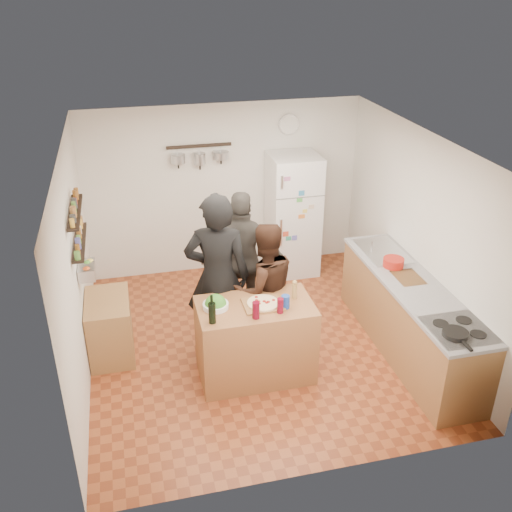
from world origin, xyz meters
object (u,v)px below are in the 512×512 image
object	(u,v)px
wine_bottle	(212,313)
wall_clock	(289,125)
salt_canister	(285,302)
person_center	(264,289)
side_table	(110,327)
fridge	(293,215)
person_left	(218,278)
skillet	(455,333)
prep_island	(255,340)
red_bowl	(393,262)
pepper_mill	(294,291)
counter_run	(409,318)
salad_bowl	(216,305)
person_back	(243,260)

from	to	relation	value
wine_bottle	wall_clock	world-z (taller)	wall_clock
salt_canister	person_center	distance (m)	0.60
side_table	fridge	bearing A→B (deg)	29.82
person_left	skillet	bearing A→B (deg)	156.55
prep_island	red_bowl	bearing A→B (deg)	14.25
red_bowl	person_left	bearing A→B (deg)	178.67
salt_canister	fridge	size ratio (longest dim) A/B	0.08
pepper_mill	side_table	xyz separation A→B (m)	(-2.02, 0.73, -0.63)
salt_canister	red_bowl	world-z (taller)	salt_canister
fridge	prep_island	bearing A→B (deg)	-115.73
wine_bottle	person_left	distance (m)	0.76
fridge	person_center	bearing A→B (deg)	-115.83
skillet	person_center	bearing A→B (deg)	136.60
prep_island	skillet	xyz separation A→B (m)	(1.77, -1.02, 0.49)
wall_clock	counter_run	bearing A→B (deg)	-74.08
red_bowl	salt_canister	bearing A→B (deg)	-159.03
counter_run	fridge	xyz separation A→B (m)	(-0.75, 2.30, 0.45)
person_left	wall_clock	size ratio (longest dim) A/B	6.75
person_left	fridge	distance (m)	2.31
wine_bottle	side_table	distance (m)	1.61
salt_canister	red_bowl	distance (m)	1.63
prep_island	salad_bowl	world-z (taller)	salad_bowl
wine_bottle	side_table	bearing A→B (deg)	136.96
person_center	counter_run	xyz separation A→B (m)	(1.65, -0.43, -0.37)
prep_island	wine_bottle	bearing A→B (deg)	-156.25
pepper_mill	counter_run	distance (m)	1.52
person_left	side_table	bearing A→B (deg)	0.79
salt_canister	red_bowl	xyz separation A→B (m)	(1.52, 0.58, -0.01)
prep_island	person_back	world-z (taller)	person_back
salt_canister	salad_bowl	bearing A→B (deg)	166.72
pepper_mill	prep_island	bearing A→B (deg)	-173.66
prep_island	salt_canister	size ratio (longest dim) A/B	8.62
salt_canister	person_back	distance (m)	1.23
pepper_mill	person_left	size ratio (longest dim) A/B	0.09
prep_island	fridge	world-z (taller)	fridge
salad_bowl	person_left	xyz separation A→B (m)	(0.11, 0.46, 0.08)
person_center	person_back	distance (m)	0.65
counter_run	skillet	size ratio (longest dim) A/B	10.38
salad_bowl	counter_run	xyz separation A→B (m)	(2.29, -0.03, -0.49)
person_left	person_center	distance (m)	0.57
person_back	pepper_mill	bearing A→B (deg)	124.53
counter_run	person_center	bearing A→B (deg)	165.40
salad_bowl	red_bowl	world-z (taller)	red_bowl
red_bowl	side_table	world-z (taller)	red_bowl
salad_bowl	fridge	distance (m)	2.74
person_left	red_bowl	xyz separation A→B (m)	(2.13, -0.05, -0.04)
fridge	wall_clock	world-z (taller)	wall_clock
pepper_mill	fridge	xyz separation A→B (m)	(0.67, 2.27, -0.10)
person_center	wall_clock	distance (m)	2.72
person_left	red_bowl	size ratio (longest dim) A/B	8.13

